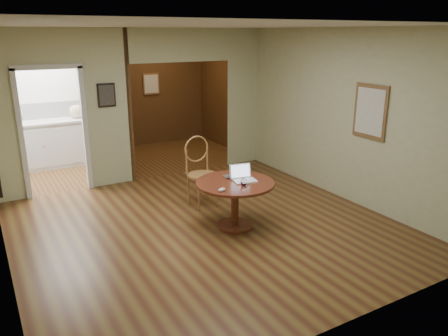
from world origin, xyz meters
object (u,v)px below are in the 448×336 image
dining_table (235,194)px  chair (200,167)px  open_laptop (243,176)px  closed_laptop (236,177)px

dining_table → chair: size_ratio=0.99×
dining_table → open_laptop: bearing=5.8°
chair → closed_laptop: 0.89m
dining_table → chair: chair is taller
dining_table → open_laptop: (0.13, 0.01, 0.23)m
open_laptop → closed_laptop: (-0.03, 0.14, -0.05)m
open_laptop → closed_laptop: size_ratio=1.07×
dining_table → closed_laptop: closed_laptop is taller
open_laptop → closed_laptop: 0.15m
open_laptop → closed_laptop: bearing=112.9°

